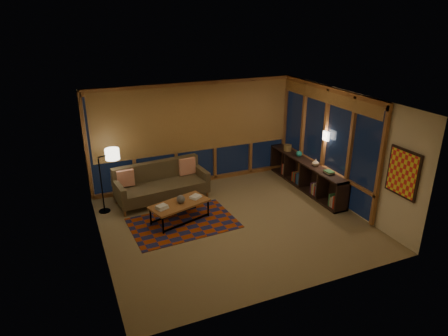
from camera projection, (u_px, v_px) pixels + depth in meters
name	position (u px, v px, depth m)	size (l,w,h in m)	color
floor	(233.00, 223.00, 8.75)	(5.50, 5.00, 0.01)	#987F57
ceiling	(234.00, 101.00, 7.75)	(5.50, 5.00, 0.01)	white
walls	(234.00, 166.00, 8.25)	(5.51, 5.01, 2.70)	beige
window_wall_back	(195.00, 134.00, 10.33)	(5.30, 0.16, 2.60)	#A66032
window_wall_right	(324.00, 142.00, 9.74)	(0.16, 3.70, 2.60)	#A66032
wall_art	(403.00, 173.00, 7.62)	(0.06, 0.74, 0.94)	red
wall_sconce	(326.00, 136.00, 9.51)	(0.12, 0.18, 0.22)	white
sofa	(162.00, 184.00, 9.63)	(2.18, 0.88, 0.89)	#493E29
pillow_left	(126.00, 179.00, 9.38)	(0.40, 0.13, 0.40)	#DB4318
pillow_right	(187.00, 167.00, 10.08)	(0.42, 0.14, 0.42)	#DB4318
area_rug	(183.00, 223.00, 8.74)	(2.24, 1.50, 0.01)	#8C300A
coffee_table	(180.00, 212.00, 8.78)	(1.30, 0.59, 0.43)	#A66032
book_stack_a	(162.00, 207.00, 8.44)	(0.21, 0.17, 0.06)	silver
book_stack_b	(196.00, 197.00, 8.92)	(0.21, 0.17, 0.04)	silver
ceramic_pot	(181.00, 199.00, 8.67)	(0.19, 0.19, 0.19)	black
floor_lamp	(101.00, 182.00, 8.99)	(0.49, 0.32, 1.46)	black
bookshelf	(306.00, 175.00, 10.34)	(0.40, 3.00, 0.75)	#36211D
basket	(288.00, 148.00, 10.93)	(0.22, 0.22, 0.16)	olive
teal_bowl	(299.00, 154.00, 10.48)	(0.16, 0.16, 0.16)	teal
vase	(316.00, 163.00, 9.85)	(0.17, 0.17, 0.18)	#C2AB8A
shelf_book_stack	(329.00, 172.00, 9.40)	(0.19, 0.26, 0.08)	silver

